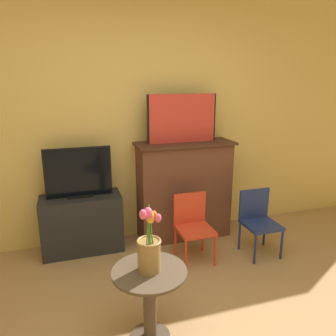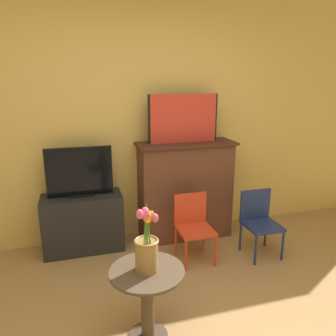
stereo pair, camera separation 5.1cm
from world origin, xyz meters
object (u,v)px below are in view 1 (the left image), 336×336
at_px(vase_tulips, 149,249).
at_px(chair_red, 193,223).
at_px(chair_blue, 258,218).
at_px(painting, 182,118).
at_px(tv_monitor, 78,173).

bearing_deg(vase_tulips, chair_red, 53.95).
distance_m(chair_blue, vase_tulips, 1.62).
relative_size(painting, vase_tulips, 1.60).
distance_m(chair_red, vase_tulips, 1.18).
height_order(painting, chair_red, painting).
bearing_deg(vase_tulips, tv_monitor, 104.45).
bearing_deg(chair_blue, chair_red, 172.41).
height_order(painting, chair_blue, painting).
distance_m(tv_monitor, chair_blue, 1.87).
relative_size(tv_monitor, vase_tulips, 1.36).
distance_m(tv_monitor, chair_red, 1.24).
height_order(chair_red, chair_blue, same).
height_order(chair_blue, vase_tulips, vase_tulips).
bearing_deg(chair_red, vase_tulips, -126.05).
bearing_deg(painting, chair_blue, -43.66).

